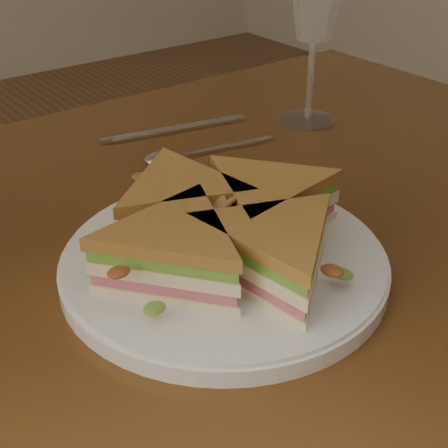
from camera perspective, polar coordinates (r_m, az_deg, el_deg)
name	(u,v)px	position (r m, az deg, el deg)	size (l,w,h in m)	color
table	(202,300)	(0.71, -2.05, -6.93)	(1.20, 0.80, 0.75)	#3B210D
plate	(224,263)	(0.58, 0.00, -3.57)	(0.30, 0.30, 0.02)	white
sandwich_wedges	(224,229)	(0.56, 0.00, -0.44)	(0.29, 0.29, 0.06)	#FFECBC
crisps_mound	(224,233)	(0.56, 0.00, -0.79)	(0.09, 0.09, 0.05)	#D4531B
spoon	(179,155)	(0.80, -4.16, 6.30)	(0.18, 0.05, 0.01)	silver
knife	(171,130)	(0.88, -4.91, 8.52)	(0.21, 0.05, 0.00)	silver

